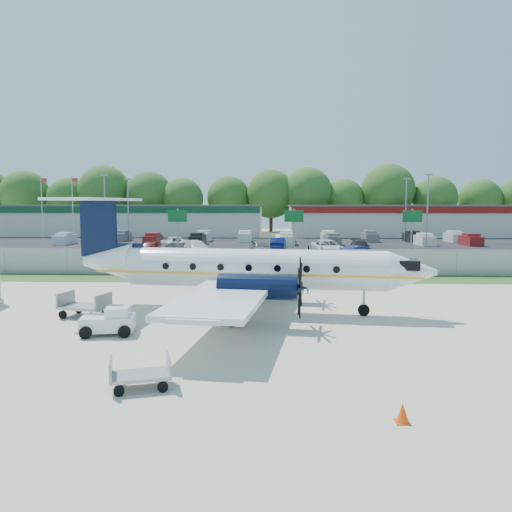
{
  "coord_description": "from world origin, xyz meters",
  "views": [
    {
      "loc": [
        1.0,
        -24.07,
        5.46
      ],
      "look_at": [
        0.0,
        6.0,
        2.3
      ],
      "focal_mm": 35.0,
      "sensor_mm": 36.0,
      "label": 1
    }
  ],
  "objects_px": {
    "baggage_cart_far": "(140,374)",
    "aircraft": "(247,268)",
    "baggage_cart_near": "(85,306)",
    "pushback_tug": "(110,321)"
  },
  "relations": [
    {
      "from": "baggage_cart_far",
      "to": "aircraft",
      "type": "bearing_deg",
      "value": 76.13
    },
    {
      "from": "aircraft",
      "to": "baggage_cart_far",
      "type": "distance_m",
      "value": 11.1
    },
    {
      "from": "baggage_cart_near",
      "to": "baggage_cart_far",
      "type": "bearing_deg",
      "value": -60.67
    },
    {
      "from": "aircraft",
      "to": "pushback_tug",
      "type": "bearing_deg",
      "value": -140.76
    },
    {
      "from": "pushback_tug",
      "to": "baggage_cart_near",
      "type": "xyz_separation_m",
      "value": [
        -2.26,
        3.07,
        -0.0
      ]
    },
    {
      "from": "aircraft",
      "to": "baggage_cart_near",
      "type": "distance_m",
      "value": 8.1
    },
    {
      "from": "aircraft",
      "to": "baggage_cart_near",
      "type": "height_order",
      "value": "aircraft"
    },
    {
      "from": "aircraft",
      "to": "pushback_tug",
      "type": "relative_size",
      "value": 8.14
    },
    {
      "from": "baggage_cart_near",
      "to": "baggage_cart_far",
      "type": "distance_m",
      "value": 10.54
    },
    {
      "from": "aircraft",
      "to": "baggage_cart_near",
      "type": "xyz_separation_m",
      "value": [
        -7.79,
        -1.45,
        -1.68
      ]
    }
  ]
}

